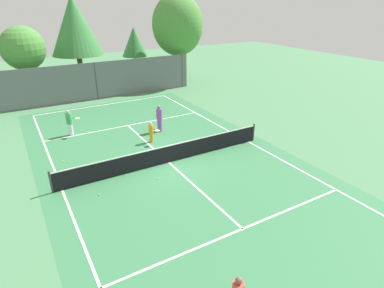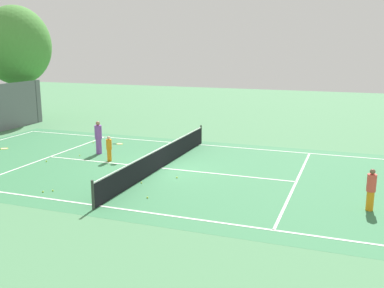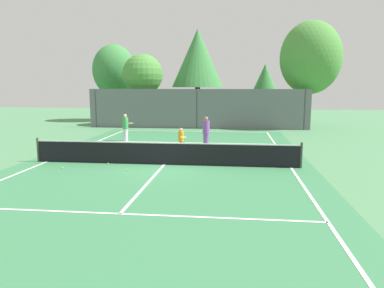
% 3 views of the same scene
% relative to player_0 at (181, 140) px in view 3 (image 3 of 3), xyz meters
% --- Properties ---
extents(ground_plane, '(80.00, 80.00, 0.00)m').
position_rel_player_0_xyz_m(ground_plane, '(-0.32, -2.96, -0.67)').
color(ground_plane, '#4C8456').
extents(court_surface, '(13.00, 25.00, 0.01)m').
position_rel_player_0_xyz_m(court_surface, '(-0.32, -2.96, -0.67)').
color(court_surface, '#387A4C').
rests_on(court_surface, ground_plane).
extents(tennis_net, '(11.90, 0.10, 1.10)m').
position_rel_player_0_xyz_m(tennis_net, '(-0.32, -2.96, -0.16)').
color(tennis_net, '#333833').
rests_on(tennis_net, ground_plane).
extents(perimeter_fence, '(18.00, 0.12, 3.20)m').
position_rel_player_0_xyz_m(perimeter_fence, '(-0.32, 11.04, 0.93)').
color(perimeter_fence, slate).
rests_on(perimeter_fence, ground_plane).
extents(tree_0, '(2.68, 2.68, 5.47)m').
position_rel_player_0_xyz_m(tree_0, '(5.48, 16.59, 3.26)').
color(tree_0, brown).
rests_on(tree_0, ground_plane).
extents(tree_1, '(3.53, 3.53, 6.20)m').
position_rel_player_0_xyz_m(tree_1, '(-5.32, 13.28, 3.74)').
color(tree_1, brown).
rests_on(tree_1, ground_plane).
extents(tree_2, '(4.64, 4.64, 8.49)m').
position_rel_player_0_xyz_m(tree_2, '(-0.67, 14.96, 5.20)').
color(tree_2, brown).
rests_on(tree_2, ground_plane).
extents(tree_3, '(4.95, 5.42, 8.70)m').
position_rel_player_0_xyz_m(tree_3, '(8.83, 13.09, 5.04)').
color(tree_3, brown).
rests_on(tree_3, ground_plane).
extents(tree_4, '(4.19, 4.15, 7.46)m').
position_rel_player_0_xyz_m(tree_4, '(-9.13, 17.01, 4.26)').
color(tree_4, brown).
rests_on(tree_4, ground_plane).
extents(player_0, '(0.55, 0.85, 1.30)m').
position_rel_player_0_xyz_m(player_0, '(0.00, 0.00, 0.00)').
color(player_0, orange).
rests_on(player_0, ground_plane).
extents(player_2, '(0.87, 0.77, 1.71)m').
position_rel_player_0_xyz_m(player_2, '(-4.07, 3.66, 0.21)').
color(player_2, silver).
rests_on(player_2, ground_plane).
extents(player_3, '(0.38, 0.38, 1.78)m').
position_rel_player_0_xyz_m(player_3, '(1.19, 1.38, 0.24)').
color(player_3, purple).
rests_on(player_3, ground_plane).
extents(tennis_ball_0, '(0.07, 0.07, 0.07)m').
position_rel_player_0_xyz_m(tennis_ball_0, '(-1.25, 2.95, -0.64)').
color(tennis_ball_0, '#CCE533').
rests_on(tennis_ball_0, ground_plane).
extents(tennis_ball_1, '(0.07, 0.07, 0.07)m').
position_rel_player_0_xyz_m(tennis_ball_1, '(-5.01, -0.29, -0.64)').
color(tennis_ball_1, '#CCE533').
rests_on(tennis_ball_1, ground_plane).
extents(tennis_ball_2, '(0.07, 0.07, 0.07)m').
position_rel_player_0_xyz_m(tennis_ball_2, '(-4.45, -4.25, -0.64)').
color(tennis_ball_2, '#CCE533').
rests_on(tennis_ball_2, ground_plane).
extents(tennis_ball_3, '(0.07, 0.07, 0.07)m').
position_rel_player_0_xyz_m(tennis_ball_3, '(-2.83, -3.18, -0.64)').
color(tennis_ball_3, '#CCE533').
rests_on(tennis_ball_3, ground_plane).
extents(tennis_ball_4, '(0.07, 0.07, 0.07)m').
position_rel_player_0_xyz_m(tennis_ball_4, '(0.38, 2.06, -0.64)').
color(tennis_ball_4, '#CCE533').
rests_on(tennis_ball_4, ground_plane).
extents(tennis_ball_5, '(0.07, 0.07, 0.07)m').
position_rel_player_0_xyz_m(tennis_ball_5, '(-5.27, -0.01, -0.64)').
color(tennis_ball_5, '#CCE533').
rests_on(tennis_ball_5, ground_plane).
extents(tennis_ball_6, '(0.07, 0.07, 0.07)m').
position_rel_player_0_xyz_m(tennis_ball_6, '(1.19, 0.68, -0.64)').
color(tennis_ball_6, '#CCE533').
rests_on(tennis_ball_6, ground_plane).
extents(tennis_ball_7, '(0.07, 0.07, 0.07)m').
position_rel_player_0_xyz_m(tennis_ball_7, '(3.38, 3.11, -0.64)').
color(tennis_ball_7, '#CCE533').
rests_on(tennis_ball_7, ground_plane).
extents(tennis_ball_8, '(0.07, 0.07, 0.07)m').
position_rel_player_0_xyz_m(tennis_ball_8, '(-2.46, -2.58, -0.64)').
color(tennis_ball_8, '#CCE533').
rests_on(tennis_ball_8, ground_plane).
extents(tennis_ball_9, '(0.07, 0.07, 0.07)m').
position_rel_player_0_xyz_m(tennis_ball_9, '(-1.60, -4.32, -0.64)').
color(tennis_ball_9, '#CCE533').
rests_on(tennis_ball_9, ground_plane).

